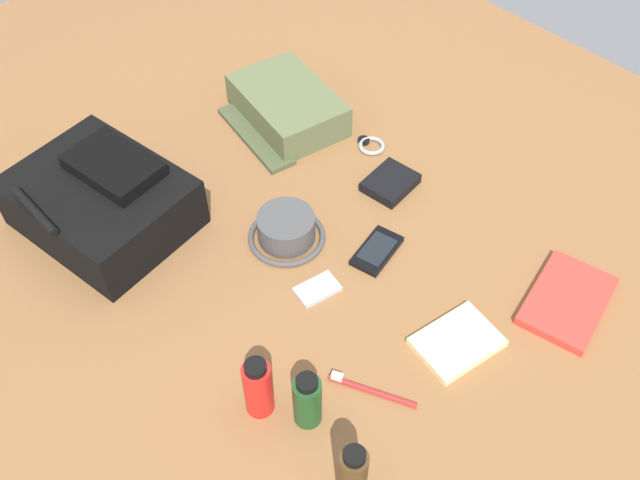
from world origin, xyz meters
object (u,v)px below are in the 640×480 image
at_px(toiletry_pouch, 286,107).
at_px(cologne_bottle, 353,475).
at_px(notepad, 457,342).
at_px(shampoo_bottle, 307,400).
at_px(backpack, 102,201).
at_px(cell_phone, 377,251).
at_px(media_player, 317,289).
at_px(sunscreen_spray, 258,387).
at_px(bucket_hat, 286,230).
at_px(wallet, 390,183).
at_px(wristwatch, 371,145).
at_px(paperback_novel, 567,301).
at_px(toothbrush, 367,389).

relative_size(toiletry_pouch, cologne_bottle, 2.05).
bearing_deg(notepad, shampoo_bottle, 83.75).
relative_size(backpack, cell_phone, 2.95).
height_order(cell_phone, media_player, cell_phone).
bearing_deg(sunscreen_spray, toiletry_pouch, -44.74).
height_order(toiletry_pouch, bucket_hat, toiletry_pouch).
bearing_deg(backpack, wallet, -123.32).
bearing_deg(cologne_bottle, toiletry_pouch, -34.99).
relative_size(bucket_hat, wristwatch, 2.27).
xyz_separation_m(cologne_bottle, wristwatch, (0.55, -0.61, -0.07)).
bearing_deg(wallet, paperback_novel, 175.10).
bearing_deg(wallet, cell_phone, 118.23).
bearing_deg(paperback_novel, wallet, 2.06).
relative_size(backpack, sunscreen_spray, 2.75).
height_order(toiletry_pouch, media_player, toiletry_pouch).
bearing_deg(sunscreen_spray, cologne_bottle, -177.82).
xyz_separation_m(cologne_bottle, media_player, (0.33, -0.23, -0.07)).
xyz_separation_m(wristwatch, wallet, (-0.12, 0.06, 0.01)).
bearing_deg(notepad, media_player, 30.20).
xyz_separation_m(shampoo_bottle, sunscreen_spray, (0.07, 0.05, 0.01)).
xyz_separation_m(backpack, paperback_novel, (-0.78, -0.53, -0.06)).
distance_m(backpack, paperback_novel, 0.95).
xyz_separation_m(paperback_novel, wallet, (0.45, 0.02, 0.00)).
distance_m(toiletry_pouch, shampoo_bottle, 0.78).
height_order(bucket_hat, sunscreen_spray, sunscreen_spray).
height_order(sunscreen_spray, media_player, sunscreen_spray).
height_order(backpack, wallet, backpack).
xyz_separation_m(toothbrush, notepad, (-0.05, -0.19, 0.00)).
xyz_separation_m(wristwatch, toothbrush, (-0.44, 0.46, 0.00)).
bearing_deg(media_player, toothbrush, 158.63).
bearing_deg(toothbrush, sunscreen_spray, 55.97).
bearing_deg(bucket_hat, cell_phone, -144.90).
height_order(bucket_hat, media_player, bucket_hat).
bearing_deg(wallet, sunscreen_spray, 104.11).
distance_m(paperback_novel, wristwatch, 0.57).
relative_size(paperback_novel, toothbrush, 1.51).
bearing_deg(notepad, cologne_bottle, 109.55).
bearing_deg(media_player, wallet, -72.33).
relative_size(media_player, toothbrush, 0.62).
relative_size(toiletry_pouch, paperback_novel, 1.35).
bearing_deg(wallet, shampoo_bottle, 112.28).
relative_size(backpack, toiletry_pouch, 1.24).
relative_size(sunscreen_spray, wallet, 1.25).
xyz_separation_m(cell_phone, wristwatch, (0.23, -0.22, -0.00)).
height_order(wristwatch, toothbrush, toothbrush).
bearing_deg(backpack, cell_phone, -141.81).
distance_m(toiletry_pouch, sunscreen_spray, 0.76).
relative_size(cologne_bottle, media_player, 1.61).
height_order(media_player, wallet, wallet).
bearing_deg(cell_phone, sunscreen_spray, 104.38).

